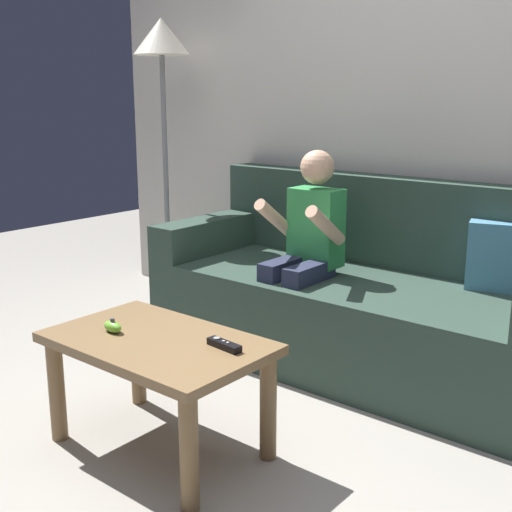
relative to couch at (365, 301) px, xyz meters
The scene contains 8 objects.
ground_plane 1.33m from the couch, 84.91° to the right, with size 8.59×8.59×0.00m, color #9E998E.
wall_back 1.03m from the couch, 73.56° to the left, with size 4.30×0.05×2.50m, color beige.
couch is the anchor object (origin of this frame).
person_seated_on_couch 0.40m from the couch, 140.50° to the right, with size 0.34×0.42×1.01m.
coffee_table 1.19m from the couch, 97.63° to the right, with size 0.79×0.49×0.43m.
game_remote_black_near_edge 1.11m from the couch, 85.46° to the right, with size 0.14×0.05×0.03m.
nunchuk_lime 1.28m from the couch, 104.97° to the right, with size 0.09×0.05×0.05m.
floor_lamp 1.79m from the couch, behind, with size 0.32×0.32×1.68m.
Camera 1 is at (1.37, -1.34, 1.26)m, focal length 46.10 mm.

